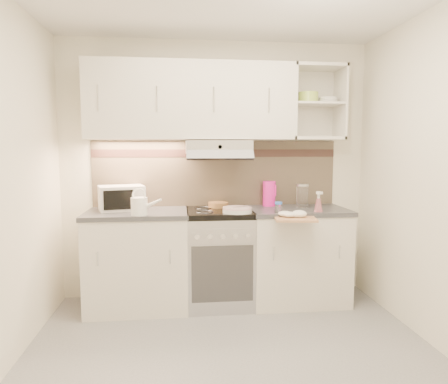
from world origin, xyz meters
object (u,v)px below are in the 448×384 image
object	(u,v)px
glass_jar	(302,195)
spray_bottle	(318,203)
watering_can	(140,205)
electric_range	(219,257)
plate_stack	(237,210)
pink_pitcher	(269,193)
microwave	(121,198)
cutting_board	(295,218)

from	to	relation	value
glass_jar	spray_bottle	world-z (taller)	glass_jar
glass_jar	spray_bottle	size ratio (longest dim) A/B	1.15
watering_can	electric_range	bearing A→B (deg)	31.88
plate_stack	pink_pitcher	bearing A→B (deg)	45.36
plate_stack	electric_range	bearing A→B (deg)	128.63
watering_can	pink_pitcher	distance (m)	1.29
plate_stack	pink_pitcher	world-z (taller)	pink_pitcher
watering_can	microwave	bearing A→B (deg)	136.69
plate_stack	glass_jar	bearing A→B (deg)	21.55
glass_jar	cutting_board	size ratio (longest dim) A/B	0.65
cutting_board	pink_pitcher	bearing A→B (deg)	108.67
electric_range	glass_jar	distance (m)	1.00
spray_bottle	microwave	bearing A→B (deg)	146.56
watering_can	glass_jar	bearing A→B (deg)	25.73
plate_stack	spray_bottle	xyz separation A→B (m)	(0.73, -0.03, 0.05)
electric_range	microwave	world-z (taller)	microwave
glass_jar	pink_pitcher	bearing A→B (deg)	159.46
watering_can	plate_stack	bearing A→B (deg)	17.09
microwave	cutting_board	xyz separation A→B (m)	(1.52, -0.44, -0.14)
watering_can	glass_jar	world-z (taller)	watering_can
watering_can	spray_bottle	size ratio (longest dim) A/B	1.39
microwave	watering_can	distance (m)	0.37
electric_range	glass_jar	xyz separation A→B (m)	(0.82, 0.09, 0.56)
plate_stack	microwave	bearing A→B (deg)	165.33
plate_stack	spray_bottle	bearing A→B (deg)	-2.59
glass_jar	spray_bottle	bearing A→B (deg)	-79.31
electric_range	glass_jar	world-z (taller)	glass_jar
pink_pitcher	cutting_board	size ratio (longest dim) A/B	0.71
pink_pitcher	spray_bottle	xyz separation A→B (m)	(0.36, -0.41, -0.05)
microwave	spray_bottle	xyz separation A→B (m)	(1.77, -0.31, -0.04)
spray_bottle	cutting_board	world-z (taller)	spray_bottle
pink_pitcher	glass_jar	xyz separation A→B (m)	(0.30, -0.11, -0.01)
microwave	spray_bottle	bearing A→B (deg)	-24.89
glass_jar	cutting_board	world-z (taller)	glass_jar
pink_pitcher	glass_jar	bearing A→B (deg)	0.45
plate_stack	spray_bottle	world-z (taller)	spray_bottle
microwave	watering_can	bearing A→B (deg)	-72.63
watering_can	cutting_board	xyz separation A→B (m)	(1.32, -0.13, -0.11)
pink_pitcher	cutting_board	xyz separation A→B (m)	(0.10, -0.55, -0.15)
pink_pitcher	glass_jar	distance (m)	0.32
electric_range	cutting_board	xyz separation A→B (m)	(0.62, -0.35, 0.42)
plate_stack	cutting_board	size ratio (longest dim) A/B	0.75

